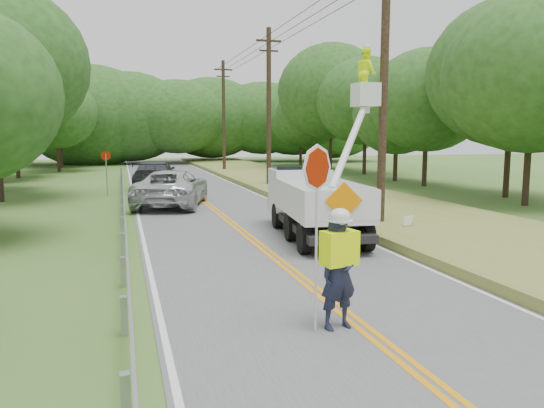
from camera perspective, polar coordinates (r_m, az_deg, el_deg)
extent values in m
plane|color=#3F6325|center=(9.58, 10.32, -13.60)|extent=(140.00, 140.00, 0.00)
cube|color=#515053|center=(22.61, -5.65, -1.15)|extent=(7.20, 96.00, 0.02)
cube|color=orange|center=(22.59, -5.90, -1.13)|extent=(0.12, 96.00, 0.00)
cube|color=orange|center=(22.62, -5.40, -1.11)|extent=(0.12, 96.00, 0.00)
cube|color=silver|center=(22.25, -14.42, -1.46)|extent=(0.12, 96.00, 0.00)
cube|color=silver|center=(23.47, 2.66, -0.76)|extent=(0.12, 96.00, 0.00)
cube|color=#9B9DA3|center=(6.73, -15.73, -20.10)|extent=(0.12, 0.14, 0.70)
cube|color=#9B9DA3|center=(9.49, -15.91, -11.73)|extent=(0.12, 0.14, 0.70)
cube|color=#9B9DA3|center=(12.37, -16.00, -7.18)|extent=(0.12, 0.14, 0.70)
cube|color=#9B9DA3|center=(15.29, -16.05, -4.36)|extent=(0.12, 0.14, 0.70)
cube|color=#9B9DA3|center=(18.24, -16.09, -2.45)|extent=(0.12, 0.14, 0.70)
cube|color=#9B9DA3|center=(21.20, -16.12, -1.07)|extent=(0.12, 0.14, 0.70)
cube|color=#9B9DA3|center=(24.17, -16.14, -0.03)|extent=(0.12, 0.14, 0.70)
cube|color=#9B9DA3|center=(27.15, -16.15, 0.78)|extent=(0.12, 0.14, 0.70)
cube|color=#9B9DA3|center=(30.13, -16.17, 1.43)|extent=(0.12, 0.14, 0.70)
cube|color=#9B9DA3|center=(33.12, -16.18, 1.97)|extent=(0.12, 0.14, 0.70)
cube|color=#9B9DA3|center=(36.11, -16.19, 2.41)|extent=(0.12, 0.14, 0.70)
cube|color=#9B9DA3|center=(39.10, -16.19, 2.79)|extent=(0.12, 0.14, 0.70)
cube|color=#9B9DA3|center=(42.09, -16.20, 3.11)|extent=(0.12, 0.14, 0.70)
cube|color=#9B9DA3|center=(45.08, -16.20, 3.39)|extent=(0.12, 0.14, 0.70)
cube|color=#9B9DA3|center=(23.15, -15.91, 0.27)|extent=(0.05, 48.00, 0.34)
cylinder|color=black|center=(19.30, 12.14, 12.08)|extent=(0.30, 0.30, 10.00)
cylinder|color=black|center=(33.26, -0.35, 10.31)|extent=(0.30, 0.30, 10.00)
cube|color=black|center=(33.72, -0.36, 17.46)|extent=(1.60, 0.12, 0.12)
cube|color=black|center=(33.62, -0.36, 16.45)|extent=(1.20, 0.10, 0.10)
cylinder|color=black|center=(47.86, -5.32, 9.46)|extent=(0.30, 0.30, 10.00)
cube|color=black|center=(48.18, -5.38, 14.46)|extent=(1.60, 0.12, 0.12)
cube|color=black|center=(48.11, -5.37, 13.75)|extent=(1.20, 0.10, 0.10)
cylinder|color=black|center=(27.39, 2.07, 19.54)|extent=(0.03, 43.00, 0.03)
cylinder|color=black|center=(27.62, 3.53, 19.43)|extent=(0.03, 43.00, 0.03)
cylinder|color=black|center=(27.85, 4.97, 19.32)|extent=(0.03, 43.00, 0.03)
cube|color=olive|center=(24.86, 10.65, -0.12)|extent=(7.00, 96.00, 0.30)
cylinder|color=#332319|center=(35.82, -27.67, 3.23)|extent=(0.32, 0.32, 2.48)
cylinder|color=#332319|center=(42.54, -27.66, 4.00)|extent=(0.32, 0.32, 2.79)
cylinder|color=#332319|center=(45.91, -26.14, 4.34)|extent=(0.32, 0.32, 2.86)
ellipsoid|color=#204316|center=(45.89, -26.40, 8.69)|extent=(6.67, 6.67, 5.87)
cylinder|color=#332319|center=(52.08, -22.37, 4.97)|extent=(0.32, 0.32, 3.09)
ellipsoid|color=#204316|center=(52.07, -22.58, 9.13)|extent=(7.21, 7.21, 6.35)
cylinder|color=#332319|center=(58.98, -22.09, 5.35)|extent=(0.32, 0.32, 3.34)
ellipsoid|color=#204316|center=(58.99, -22.29, 9.31)|extent=(7.79, 7.79, 6.85)
cylinder|color=#332319|center=(28.10, 26.17, 3.53)|extent=(0.32, 0.32, 3.64)
ellipsoid|color=#204316|center=(28.19, 26.71, 12.56)|extent=(8.48, 8.48, 7.46)
cylinder|color=#332319|center=(31.27, 24.39, 4.20)|extent=(0.32, 0.32, 3.89)
ellipsoid|color=#204316|center=(31.40, 24.88, 12.89)|extent=(9.08, 9.08, 7.99)
cylinder|color=#332319|center=(36.28, 16.41, 4.48)|extent=(0.32, 0.32, 3.30)
ellipsoid|color=#204316|center=(36.30, 16.65, 10.84)|extent=(7.69, 7.69, 6.77)
cylinder|color=#332319|center=(39.77, 13.37, 4.49)|extent=(0.32, 0.32, 2.82)
ellipsoid|color=#204316|center=(39.74, 13.53, 9.45)|extent=(6.57, 6.57, 5.78)
cylinder|color=#332319|center=(45.97, 10.11, 5.49)|extent=(0.32, 0.32, 3.64)
ellipsoid|color=#204316|center=(46.03, 10.24, 11.04)|extent=(8.50, 8.50, 7.48)
cylinder|color=#332319|center=(50.32, 6.43, 6.14)|extent=(0.32, 0.32, 4.35)
ellipsoid|color=#204316|center=(50.47, 6.52, 12.18)|extent=(10.14, 10.14, 8.92)
cylinder|color=#332319|center=(53.88, 4.27, 5.62)|extent=(0.32, 0.32, 3.14)
ellipsoid|color=#204316|center=(53.89, 4.32, 9.70)|extent=(7.33, 7.33, 6.45)
cylinder|color=#332319|center=(57.67, 3.15, 5.64)|extent=(0.32, 0.32, 2.90)
ellipsoid|color=#204316|center=(57.66, 3.18, 9.16)|extent=(6.77, 6.77, 5.95)
ellipsoid|color=#204316|center=(67.22, -27.61, 8.53)|extent=(11.59, 8.70, 8.70)
ellipsoid|color=#204316|center=(65.79, -23.50, 8.80)|extent=(10.31, 7.73, 7.73)
ellipsoid|color=#204316|center=(64.50, -19.30, 9.04)|extent=(15.86, 11.90, 11.90)
ellipsoid|color=#204316|center=(64.16, -15.39, 9.20)|extent=(14.00, 10.50, 10.50)
ellipsoid|color=#204316|center=(62.75, -10.32, 9.39)|extent=(11.51, 8.63, 8.63)
ellipsoid|color=#204316|center=(66.73, -6.65, 9.35)|extent=(13.47, 10.10, 10.10)
ellipsoid|color=#204316|center=(67.32, -1.03, 9.39)|extent=(12.27, 9.20, 9.20)
ellipsoid|color=#204316|center=(67.60, 2.42, 9.37)|extent=(12.64, 9.48, 9.48)
ellipsoid|color=#204316|center=(67.37, 6.82, 9.33)|extent=(13.57, 10.18, 10.18)
imported|color=#191E33|center=(9.32, 7.35, -7.54)|extent=(0.81, 0.62, 2.00)
cube|color=#DAFE05|center=(9.21, 7.40, -4.80)|extent=(0.68, 0.49, 0.61)
ellipsoid|color=silver|center=(9.10, 7.46, -1.38)|extent=(0.37, 0.37, 0.30)
cylinder|color=#B7B7B7|center=(9.01, 4.86, -5.39)|extent=(0.04, 0.04, 2.81)
cylinder|color=#971802|center=(8.80, 4.97, 3.97)|extent=(0.68, 0.47, 0.80)
cylinder|color=black|center=(15.07, 3.54, -3.77)|extent=(0.38, 0.93, 0.91)
cylinder|color=black|center=(15.61, 10.33, -3.48)|extent=(0.38, 0.93, 0.91)
cylinder|color=black|center=(16.89, 2.05, -2.52)|extent=(0.38, 0.93, 0.91)
cylinder|color=black|center=(17.37, 8.18, -2.30)|extent=(0.38, 0.93, 0.91)
cylinder|color=black|center=(19.18, 0.59, -1.29)|extent=(0.38, 0.93, 0.91)
cylinder|color=black|center=(19.61, 6.04, -1.13)|extent=(0.38, 0.93, 0.91)
cube|color=black|center=(17.36, 4.92, -2.04)|extent=(2.64, 6.24, 0.24)
cube|color=silver|center=(16.66, 5.52, -0.81)|extent=(2.64, 4.57, 0.21)
cube|color=silver|center=(16.35, 1.92, 0.74)|extent=(0.53, 4.34, 0.85)
cube|color=silver|center=(16.91, 9.04, 0.88)|extent=(0.53, 4.34, 0.85)
cube|color=silver|center=(14.54, 7.79, -0.19)|extent=(2.17, 0.29, 0.85)
cube|color=silver|center=(19.72, 3.05, 1.36)|extent=(2.31, 2.02, 1.70)
cube|color=black|center=(19.85, 2.94, 3.19)|extent=(2.02, 1.43, 0.71)
cube|color=silver|center=(15.60, 6.55, 0.36)|extent=(0.94, 0.94, 0.76)
cube|color=silver|center=(18.96, 10.22, 11.69)|extent=(0.80, 0.80, 0.80)
imported|color=#DAFE05|center=(19.04, 10.28, 14.02)|extent=(0.62, 0.80, 1.65)
cube|color=orange|center=(14.46, 7.88, 0.33)|extent=(1.07, 0.16, 1.07)
imported|color=silver|center=(25.57, -10.90, 1.76)|extent=(4.48, 6.83, 1.75)
imported|color=#393940|center=(34.82, -12.66, 3.25)|extent=(3.44, 6.38, 1.76)
cylinder|color=#9B9DA3|center=(30.61, -17.68, 3.04)|extent=(0.06, 0.06, 2.37)
cylinder|color=#971802|center=(30.55, -17.76, 5.06)|extent=(0.54, 0.03, 0.54)
cube|color=white|center=(18.52, 14.68, -1.78)|extent=(0.44, 0.16, 0.32)
cylinder|color=#9B9DA3|center=(18.47, 14.16, -2.65)|extent=(0.02, 0.02, 0.45)
cylinder|color=#9B9DA3|center=(18.65, 15.13, -2.58)|extent=(0.02, 0.02, 0.45)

